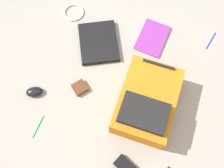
{
  "coord_description": "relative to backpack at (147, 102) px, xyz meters",
  "views": [
    {
      "loc": [
        0.17,
        -0.59,
        1.6
      ],
      "look_at": [
        -0.02,
        -0.03,
        0.02
      ],
      "focal_mm": 43.89,
      "sensor_mm": 36.0,
      "label": 1
    }
  ],
  "objects": [
    {
      "name": "book_blue",
      "position": [
        -0.09,
        0.47,
        -0.08
      ],
      "size": [
        0.2,
        0.27,
        0.01
      ],
      "color": "silver",
      "rests_on": "ground_plane"
    },
    {
      "name": "pen_blue",
      "position": [
        0.28,
        0.58,
        -0.09
      ],
      "size": [
        0.04,
        0.14,
        0.01
      ],
      "primitive_type": "cylinder",
      "rotation": [
        1.57,
        0.0,
        2.91
      ],
      "color": "#1933B2",
      "rests_on": "ground_plane"
    },
    {
      "name": "pen_black",
      "position": [
        -0.56,
        -0.33,
        -0.09
      ],
      "size": [
        0.01,
        0.14,
        0.01
      ],
      "primitive_type": "cylinder",
      "rotation": [
        1.57,
        0.0,
        -0.05
      ],
      "color": "#198C33",
      "rests_on": "ground_plane"
    },
    {
      "name": "ground_plane",
      "position": [
        -0.21,
        0.09,
        -0.09
      ],
      "size": [
        3.47,
        3.47,
        0.0
      ],
      "primitive_type": "plane",
      "color": "gray"
    },
    {
      "name": "cable_coil",
      "position": [
        -0.66,
        0.49,
        -0.08
      ],
      "size": [
        0.14,
        0.14,
        0.01
      ],
      "primitive_type": "torus",
      "color": "silver",
      "rests_on": "ground_plane"
    },
    {
      "name": "computer_mouse",
      "position": [
        -0.67,
        -0.14,
        -0.07
      ],
      "size": [
        0.12,
        0.1,
        0.04
      ],
      "primitive_type": "ellipsoid",
      "rotation": [
        0.0,
        0.0,
        5.19
      ],
      "color": "black",
      "rests_on": "ground_plane"
    },
    {
      "name": "laptop",
      "position": [
        -0.42,
        0.32,
        -0.08
      ],
      "size": [
        0.36,
        0.38,
        0.03
      ],
      "color": "black",
      "rests_on": "ground_plane"
    },
    {
      "name": "backpack",
      "position": [
        0.0,
        0.0,
        0.0
      ],
      "size": [
        0.32,
        0.45,
        0.21
      ],
      "color": "orange",
      "rests_on": "ground_plane"
    },
    {
      "name": "power_brick",
      "position": [
        0.0,
        -0.37,
        -0.07
      ],
      "size": [
        0.15,
        0.12,
        0.03
      ],
      "primitive_type": "cube",
      "rotation": [
        0.0,
        0.0,
        1.16
      ],
      "color": "black",
      "rests_on": "ground_plane"
    },
    {
      "name": "earbud_pouch",
      "position": [
        -0.42,
        -0.02,
        -0.08
      ],
      "size": [
        0.11,
        0.11,
        0.03
      ],
      "primitive_type": "cube",
      "rotation": [
        0.0,
        0.0,
        4.04
      ],
      "color": "#59331E",
      "rests_on": "ground_plane"
    }
  ]
}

